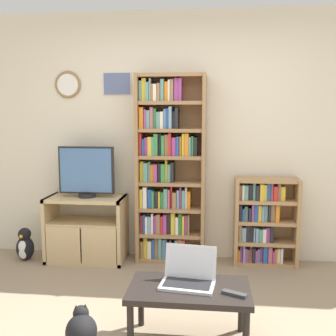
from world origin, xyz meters
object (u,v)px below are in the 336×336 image
object	(u,v)px
coffee_table	(189,294)
penguin_figurine	(25,246)
bookshelf_tall	(167,172)
cat	(81,329)
tv_stand	(86,229)
remote_near_laptop	(234,294)
bookshelf_short	(262,222)
television	(86,172)
laptop	(189,275)

from	to	relation	value
coffee_table	penguin_figurine	size ratio (longest dim) A/B	2.31
bookshelf_tall	cat	bearing A→B (deg)	-103.53
bookshelf_tall	penguin_figurine	bearing A→B (deg)	-173.35
tv_stand	remote_near_laptop	distance (m)	2.09
penguin_figurine	bookshelf_tall	bearing A→B (deg)	6.65
bookshelf_short	cat	world-z (taller)	bookshelf_short
penguin_figurine	coffee_table	bearing A→B (deg)	-36.49
television	bookshelf_tall	xyz separation A→B (m)	(0.83, 0.10, 0.00)
remote_near_laptop	television	bearing A→B (deg)	68.02
tv_stand	laptop	xyz separation A→B (m)	(1.16, -1.35, 0.11)
bookshelf_short	coffee_table	size ratio (longest dim) A/B	1.11
bookshelf_short	cat	bearing A→B (deg)	-130.02
tv_stand	laptop	world-z (taller)	tv_stand
television	bookshelf_tall	world-z (taller)	bookshelf_tall
cat	penguin_figurine	size ratio (longest dim) A/B	1.20
bookshelf_short	penguin_figurine	size ratio (longest dim) A/B	2.57
tv_stand	bookshelf_short	distance (m)	1.84
laptop	remote_near_laptop	xyz separation A→B (m)	(0.30, -0.14, -0.05)
laptop	cat	bearing A→B (deg)	-159.07
bookshelf_short	laptop	world-z (taller)	bookshelf_short
remote_near_laptop	penguin_figurine	xyz separation A→B (m)	(-2.11, 1.43, -0.25)
tv_stand	penguin_figurine	distance (m)	0.68
cat	bookshelf_tall	bearing A→B (deg)	57.39
coffee_table	penguin_figurine	world-z (taller)	coffee_table
laptop	penguin_figurine	world-z (taller)	laptop
bookshelf_tall	penguin_figurine	world-z (taller)	bookshelf_tall
tv_stand	bookshelf_tall	distance (m)	1.05
tv_stand	cat	bearing A→B (deg)	-73.44
bookshelf_tall	coffee_table	xyz separation A→B (m)	(0.32, -1.52, -0.61)
television	coffee_table	size ratio (longest dim) A/B	0.71
cat	bookshelf_short	bearing A→B (deg)	30.90
coffee_table	laptop	xyz separation A→B (m)	(-0.01, 0.06, 0.11)
bookshelf_tall	remote_near_laptop	size ratio (longest dim) A/B	11.86
bookshelf_short	remote_near_laptop	size ratio (longest dim) A/B	5.49
television	laptop	world-z (taller)	television
laptop	remote_near_laptop	world-z (taller)	laptop
bookshelf_tall	tv_stand	bearing A→B (deg)	-172.52
television	penguin_figurine	distance (m)	1.04
tv_stand	television	size ratio (longest dim) A/B	1.42
penguin_figurine	tv_stand	bearing A→B (deg)	5.57
television	remote_near_laptop	world-z (taller)	television
television	bookshelf_short	bearing A→B (deg)	3.41
bookshelf_tall	penguin_figurine	xyz separation A→B (m)	(-1.50, -0.18, -0.79)
bookshelf_tall	laptop	distance (m)	1.58
bookshelf_tall	coffee_table	world-z (taller)	bookshelf_tall
laptop	coffee_table	bearing A→B (deg)	-75.14
tv_stand	cat	world-z (taller)	tv_stand
coffee_table	remote_near_laptop	xyz separation A→B (m)	(0.29, -0.09, 0.06)
television	laptop	xyz separation A→B (m)	(1.14, -1.36, -0.49)
tv_stand	coffee_table	bearing A→B (deg)	-50.48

